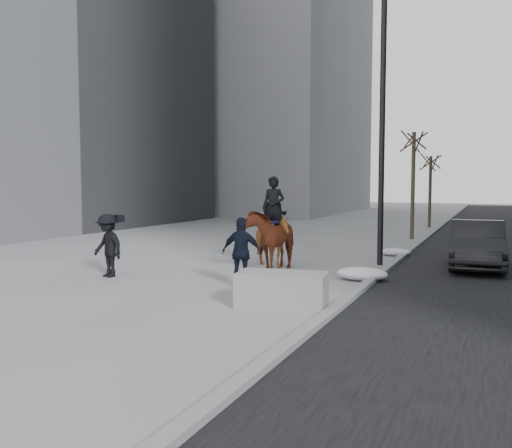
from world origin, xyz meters
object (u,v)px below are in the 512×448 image
at_px(planter, 282,290).
at_px(car_near, 477,244).
at_px(mounted_left, 272,235).
at_px(mounted_right, 273,236).

relative_size(planter, car_near, 0.42).
xyz_separation_m(mounted_left, mounted_right, (-0.17, 0.51, -0.07)).
relative_size(car_near, mounted_left, 1.56).
xyz_separation_m(car_near, mounted_right, (-5.81, -2.39, 0.25)).
relative_size(mounted_left, mounted_right, 1.16).
height_order(planter, car_near, car_near).
height_order(planter, mounted_left, mounted_left).
relative_size(planter, mounted_right, 0.76).
bearing_deg(mounted_left, car_near, 27.17).
xyz_separation_m(car_near, mounted_left, (-5.64, -2.90, 0.32)).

